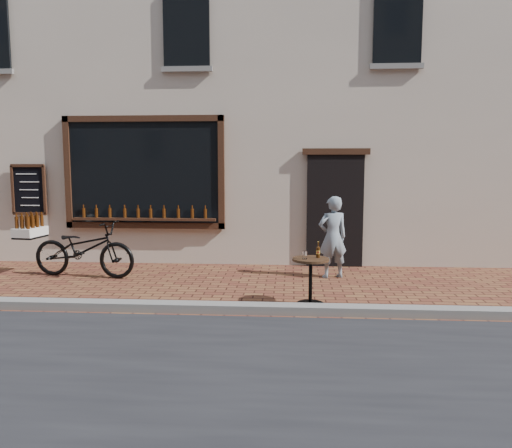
{
  "coord_description": "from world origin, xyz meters",
  "views": [
    {
      "loc": [
        1.04,
        -6.39,
        2.0
      ],
      "look_at": [
        0.5,
        1.2,
        1.1
      ],
      "focal_mm": 35.0,
      "sensor_mm": 36.0,
      "label": 1
    }
  ],
  "objects": [
    {
      "name": "ground",
      "position": [
        0.0,
        0.0,
        0.0
      ],
      "size": [
        90.0,
        90.0,
        0.0
      ],
      "primitive_type": "plane",
      "color": "#5D2B1E",
      "rests_on": "ground"
    },
    {
      "name": "kerb",
      "position": [
        0.0,
        0.2,
        0.06
      ],
      "size": [
        90.0,
        0.25,
        0.12
      ],
      "primitive_type": "cube",
      "color": "slate",
      "rests_on": "ground"
    },
    {
      "name": "shop_building",
      "position": [
        0.0,
        6.5,
        5.0
      ],
      "size": [
        28.0,
        6.2,
        10.0
      ],
      "color": "beige",
      "rests_on": "ground"
    },
    {
      "name": "cargo_bicycle",
      "position": [
        -2.7,
        2.19,
        0.52
      ],
      "size": [
        2.28,
        0.91,
        1.08
      ],
      "rotation": [
        0.0,
        0.0,
        1.45
      ],
      "color": "black",
      "rests_on": "ground"
    },
    {
      "name": "bistro_table",
      "position": [
        1.33,
        0.65,
        0.48
      ],
      "size": [
        0.53,
        0.53,
        0.91
      ],
      "color": "black",
      "rests_on": "ground"
    },
    {
      "name": "pedestrian",
      "position": [
        1.78,
        2.44,
        0.73
      ],
      "size": [
        0.61,
        0.49,
        1.46
      ],
      "primitive_type": "imported",
      "rotation": [
        0.0,
        0.0,
        3.45
      ],
      "color": "gray",
      "rests_on": "ground"
    }
  ]
}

